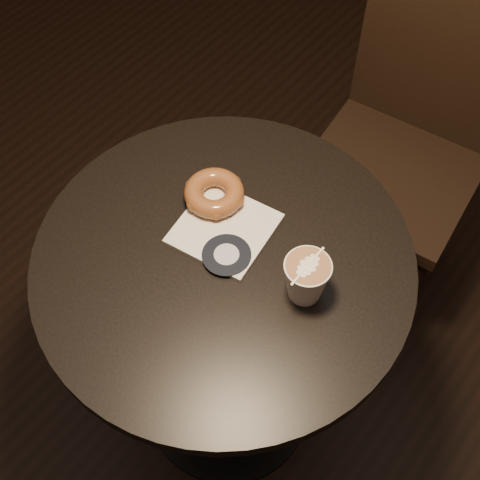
% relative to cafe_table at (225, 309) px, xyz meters
% --- Properties ---
extents(cafe_table, '(0.70, 0.70, 0.75)m').
position_rel_cafe_table_xyz_m(cafe_table, '(0.00, 0.00, 0.00)').
color(cafe_table, black).
rests_on(cafe_table, ground).
extents(chair, '(0.45, 0.45, 1.03)m').
position_rel_cafe_table_xyz_m(chair, '(0.04, 0.69, 0.02)').
color(chair, black).
rests_on(chair, ground).
extents(pastry_bag, '(0.19, 0.19, 0.01)m').
position_rel_cafe_table_xyz_m(pastry_bag, '(-0.04, 0.05, 0.20)').
color(pastry_bag, white).
rests_on(pastry_bag, cafe_table).
extents(doughnut, '(0.11, 0.11, 0.04)m').
position_rel_cafe_table_xyz_m(doughnut, '(-0.09, 0.09, 0.23)').
color(doughnut, brown).
rests_on(doughnut, pastry_bag).
extents(latte_cup, '(0.08, 0.08, 0.09)m').
position_rel_cafe_table_xyz_m(latte_cup, '(0.16, 0.03, 0.24)').
color(latte_cup, white).
rests_on(latte_cup, cafe_table).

